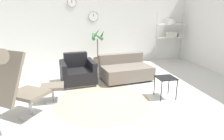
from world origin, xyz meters
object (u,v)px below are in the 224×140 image
(ottoman, at_px, (53,90))
(couch_low, at_px, (125,70))
(lounge_chair, at_px, (9,78))
(shelf_unit, at_px, (172,31))
(armchair_red, at_px, (78,73))
(side_table, at_px, (166,80))
(potted_plant, at_px, (98,52))

(ottoman, xyz_separation_m, couch_low, (1.86, 1.09, -0.02))
(lounge_chair, distance_m, shelf_unit, 6.03)
(armchair_red, bearing_deg, side_table, 136.74)
(armchair_red, bearing_deg, couch_low, 175.79)
(potted_plant, bearing_deg, shelf_unit, 5.84)
(couch_low, xyz_separation_m, shelf_unit, (2.33, 1.84, 0.86))
(armchair_red, bearing_deg, shelf_unit, -159.25)
(ottoman, bearing_deg, armchair_red, 61.19)
(ottoman, relative_size, couch_low, 0.32)
(shelf_unit, bearing_deg, ottoman, -145.10)
(ottoman, bearing_deg, lounge_chair, -126.07)
(side_table, relative_size, potted_plant, 0.36)
(shelf_unit, bearing_deg, couch_low, -141.77)
(lounge_chair, height_order, couch_low, lounge_chair)
(ottoman, height_order, armchair_red, armchair_red)
(couch_low, bearing_deg, armchair_red, -5.51)
(couch_low, bearing_deg, shelf_unit, -149.94)
(armchair_red, xyz_separation_m, side_table, (1.80, -1.33, 0.12))
(armchair_red, distance_m, shelf_unit, 4.17)
(side_table, bearing_deg, ottoman, 172.76)
(lounge_chair, relative_size, armchair_red, 1.42)
(armchair_red, bearing_deg, ottoman, 54.32)
(armchair_red, relative_size, shelf_unit, 0.53)
(lounge_chair, bearing_deg, potted_plant, 97.03)
(potted_plant, height_order, shelf_unit, shelf_unit)
(lounge_chair, height_order, potted_plant, lounge_chair)
(ottoman, xyz_separation_m, shelf_unit, (4.19, 2.92, 0.84))
(shelf_unit, bearing_deg, armchair_red, -152.38)
(couch_low, xyz_separation_m, potted_plant, (-0.53, 1.54, 0.23))
(lounge_chair, bearing_deg, couch_low, 73.60)
(armchair_red, distance_m, couch_low, 1.30)
(couch_low, height_order, side_table, couch_low)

